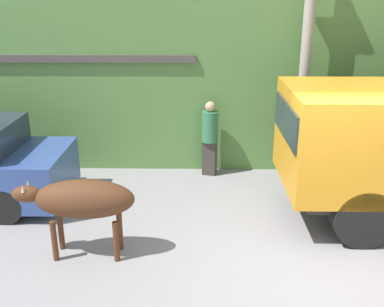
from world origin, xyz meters
The scene contains 6 objects.
ground_plane centered at (0.00, 0.00, 0.00)m, with size 60.00×60.00×0.00m, color gray.
hillside_embankment centered at (0.00, 6.46, 1.91)m, with size 32.00×5.07×3.82m.
building_backdrop centered at (-5.10, 5.20, 1.33)m, with size 6.52×2.70×2.64m.
brown_cow centered at (-3.53, 0.26, 0.95)m, with size 1.86×0.60×1.27m.
pedestrian_on_hill centered at (-1.52, 3.62, 0.92)m, with size 0.43×0.43×1.69m.
utility_pole centered at (0.42, 3.55, 2.67)m, with size 0.90×0.22×5.11m.
Camera 1 is at (-1.76, -5.85, 3.90)m, focal length 42.00 mm.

